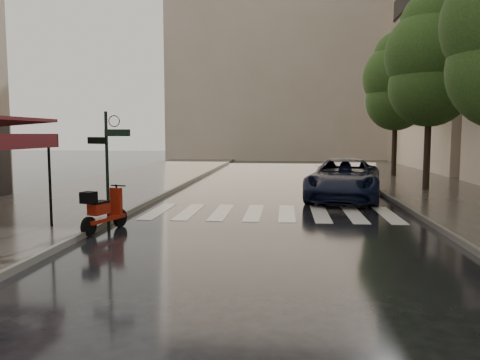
# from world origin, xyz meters

# --- Properties ---
(ground) EXTENTS (120.00, 120.00, 0.00)m
(ground) POSITION_xyz_m (0.00, 0.00, 0.00)
(ground) COLOR black
(ground) RESTS_ON ground
(sidewalk_near) EXTENTS (6.00, 60.00, 0.12)m
(sidewalk_near) POSITION_xyz_m (-4.50, 12.00, 0.06)
(sidewalk_near) COLOR #38332D
(sidewalk_near) RESTS_ON ground
(sidewalk_far) EXTENTS (5.50, 60.00, 0.12)m
(sidewalk_far) POSITION_xyz_m (10.25, 12.00, 0.06)
(sidewalk_far) COLOR #38332D
(sidewalk_far) RESTS_ON ground
(curb_near) EXTENTS (0.12, 60.00, 0.16)m
(curb_near) POSITION_xyz_m (-1.45, 12.00, 0.07)
(curb_near) COLOR #595651
(curb_near) RESTS_ON ground
(curb_far) EXTENTS (0.12, 60.00, 0.16)m
(curb_far) POSITION_xyz_m (7.45, 12.00, 0.07)
(curb_far) COLOR #595651
(curb_far) RESTS_ON ground
(crosswalk) EXTENTS (7.85, 3.20, 0.01)m
(crosswalk) POSITION_xyz_m (2.98, 6.00, 0.01)
(crosswalk) COLOR silver
(crosswalk) RESTS_ON ground
(signpost) EXTENTS (1.17, 0.29, 3.10)m
(signpost) POSITION_xyz_m (-1.19, 3.00, 1.83)
(signpost) COLOR black
(signpost) RESTS_ON ground
(haussmann_far) EXTENTS (8.00, 16.00, 18.50)m
(haussmann_far) POSITION_xyz_m (16.50, 26.00, 9.25)
(haussmann_far) COLOR tan
(haussmann_far) RESTS_ON ground
(backdrop_building) EXTENTS (22.00, 6.00, 20.00)m
(backdrop_building) POSITION_xyz_m (3.00, 38.00, 10.00)
(backdrop_building) COLOR tan
(backdrop_building) RESTS_ON ground
(tree_mid) EXTENTS (3.80, 3.80, 8.34)m
(tree_mid) POSITION_xyz_m (9.50, 12.00, 5.59)
(tree_mid) COLOR black
(tree_mid) RESTS_ON sidewalk_far
(tree_far) EXTENTS (3.80, 3.80, 8.16)m
(tree_far) POSITION_xyz_m (9.70, 19.00, 5.46)
(tree_far) COLOR black
(tree_far) RESTS_ON sidewalk_far
(scooter) EXTENTS (0.77, 1.71, 1.15)m
(scooter) POSITION_xyz_m (-1.23, 2.72, 0.54)
(scooter) COLOR black
(scooter) RESTS_ON ground
(parked_car) EXTENTS (3.62, 6.05, 1.57)m
(parked_car) POSITION_xyz_m (5.70, 9.43, 0.79)
(parked_car) COLOR black
(parked_car) RESTS_ON ground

